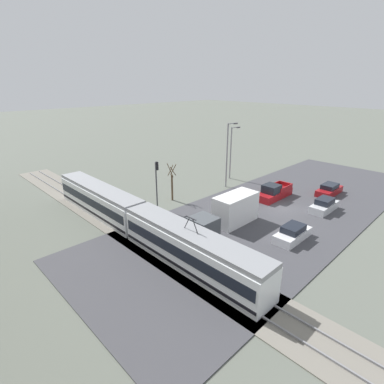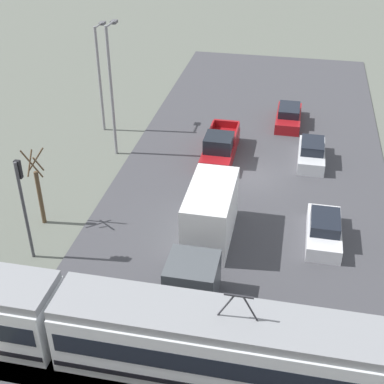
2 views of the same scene
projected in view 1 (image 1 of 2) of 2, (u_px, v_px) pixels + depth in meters
name	position (u px, v px, depth m)	size (l,w,h in m)	color
ground_plane	(282.00, 208.00, 35.50)	(320.00, 320.00, 0.00)	#60665B
road_surface	(282.00, 208.00, 35.48)	(17.40, 49.97, 0.08)	#424247
rail_bed	(183.00, 261.00, 25.00)	(73.61, 4.40, 0.22)	gray
light_rail_tram	(138.00, 220.00, 28.73)	(29.22, 2.64, 4.31)	white
box_truck	(228.00, 213.00, 30.61)	(2.38, 8.59, 3.10)	#4C5156
pickup_truck	(274.00, 193.00, 38.23)	(2.02, 5.74, 1.94)	maroon
sedan_car_0	(293.00, 234.00, 28.22)	(1.81, 4.33, 1.44)	silver
sedan_car_1	(329.00, 190.00, 39.62)	(1.84, 4.64, 1.41)	maroon
sedan_car_2	(324.00, 206.00, 34.52)	(1.75, 4.30, 1.50)	silver
traffic_light_pole	(157.00, 179.00, 34.31)	(0.28, 0.47, 5.65)	#47474C
street_tree	(172.00, 184.00, 37.26)	(1.13, 0.93, 4.75)	brown
street_lamp_near_crossing	(228.00, 151.00, 41.22)	(0.36, 1.95, 8.96)	gray
street_lamp_mid_block	(232.00, 149.00, 45.16)	(0.36, 1.95, 7.86)	gray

